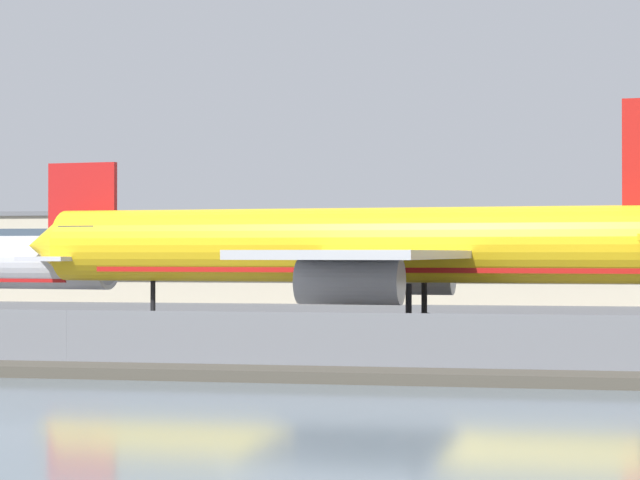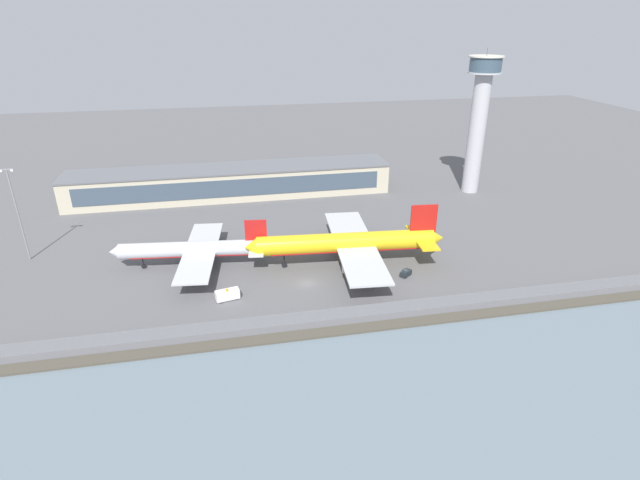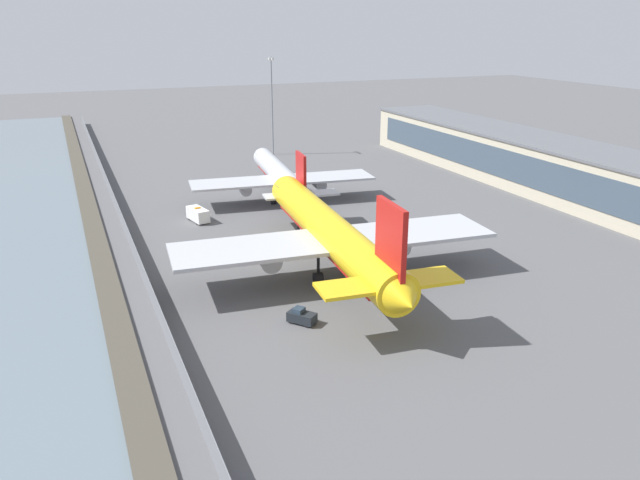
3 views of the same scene
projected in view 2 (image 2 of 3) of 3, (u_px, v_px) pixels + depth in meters
name	position (u px, v px, depth m)	size (l,w,h in m)	color
ground_plane	(307.00, 283.00, 116.92)	(500.00, 500.00, 0.00)	#565659
shoreline_seawall	(325.00, 332.00, 98.54)	(320.00, 3.00, 0.50)	#474238
perimeter_fence	(320.00, 315.00, 102.09)	(280.00, 0.10, 2.71)	slate
cargo_jet_yellow	(349.00, 243.00, 123.61)	(50.14, 42.96, 15.15)	yellow
passenger_jet_silver	(195.00, 250.00, 122.85)	(40.39, 34.82, 12.08)	silver
baggage_tug	(406.00, 273.00, 119.90)	(3.49, 3.26, 1.80)	#1E2328
ops_van	(227.00, 295.00, 109.75)	(5.53, 3.16, 2.48)	white
control_tower	(479.00, 114.00, 166.56)	(11.25, 11.25, 47.78)	#ADADB2
terminal_building	(231.00, 182.00, 170.70)	(108.42, 15.96, 10.13)	#BCB299
apron_light_mast_apron_west	(17.00, 211.00, 122.81)	(3.20, 0.40, 24.17)	gray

